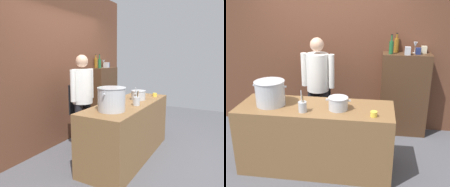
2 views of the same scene
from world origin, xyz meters
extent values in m
plane|color=#4C4C51|center=(0.00, 0.00, 0.00)|extent=(8.00, 8.00, 0.00)
cube|color=brown|center=(0.00, 1.40, 1.50)|extent=(4.40, 0.10, 3.00)
cube|color=brown|center=(0.00, 0.00, 0.45)|extent=(2.01, 0.70, 0.90)
cube|color=#472D1C|center=(1.23, 1.19, 0.69)|extent=(0.76, 0.32, 1.38)
cylinder|color=black|center=(-0.03, 0.79, 0.42)|extent=(0.14, 0.14, 0.84)
cylinder|color=black|center=(-0.23, 0.81, 0.42)|extent=(0.14, 0.14, 0.84)
cylinder|color=white|center=(-0.13, 0.80, 1.13)|extent=(0.34, 0.34, 0.58)
cube|color=black|center=(-0.11, 0.98, 0.89)|extent=(0.30, 0.05, 0.52)
cylinder|color=white|center=(0.08, 0.78, 1.16)|extent=(0.09, 0.09, 0.52)
cylinder|color=white|center=(-0.35, 0.82, 1.16)|extent=(0.09, 0.09, 0.52)
sphere|color=tan|center=(-0.13, 0.80, 1.55)|extent=(0.21, 0.21, 0.21)
cylinder|color=#B7BABF|center=(-0.58, -0.01, 1.06)|extent=(0.37, 0.37, 0.31)
cylinder|color=#B7BABF|center=(-0.58, -0.01, 1.22)|extent=(0.39, 0.39, 0.01)
cube|color=#B7BABF|center=(-0.79, -0.01, 1.16)|extent=(0.04, 0.02, 0.02)
cube|color=#B7BABF|center=(-0.38, -0.01, 1.16)|extent=(0.04, 0.02, 0.02)
cylinder|color=#B7BABF|center=(0.31, -0.05, 0.98)|extent=(0.24, 0.24, 0.15)
cylinder|color=#B7BABF|center=(0.31, -0.05, 1.06)|extent=(0.25, 0.25, 0.01)
cube|color=#B7BABF|center=(0.17, -0.05, 1.02)|extent=(0.04, 0.02, 0.02)
cube|color=#B7BABF|center=(0.45, -0.05, 1.02)|extent=(0.04, 0.02, 0.02)
cylinder|color=#B7BABF|center=(-0.11, -0.18, 0.97)|extent=(0.10, 0.10, 0.13)
cylinder|color=#B7BABF|center=(-0.12, -0.19, 1.05)|extent=(0.02, 0.04, 0.25)
cylinder|color=olive|center=(-0.10, -0.20, 1.02)|extent=(0.03, 0.03, 0.20)
cylinder|color=#262626|center=(-0.10, -0.19, 1.02)|extent=(0.02, 0.04, 0.20)
cylinder|color=yellow|center=(0.75, -0.19, 0.93)|extent=(0.08, 0.08, 0.06)
cylinder|color=#1E592D|center=(0.97, 1.14, 1.48)|extent=(0.07, 0.07, 0.20)
cylinder|color=#1E592D|center=(0.97, 1.14, 1.62)|extent=(0.02, 0.02, 0.09)
cylinder|color=black|center=(0.97, 1.14, 1.68)|extent=(0.03, 0.03, 0.01)
cylinder|color=#8C5919|center=(1.06, 1.29, 1.49)|extent=(0.08, 0.08, 0.22)
cylinder|color=#8C5919|center=(1.06, 1.29, 1.64)|extent=(0.03, 0.03, 0.07)
cylinder|color=black|center=(1.06, 1.29, 1.68)|extent=(0.03, 0.03, 0.01)
cylinder|color=silver|center=(1.35, 1.27, 1.38)|extent=(0.06, 0.06, 0.01)
cylinder|color=silver|center=(1.35, 1.27, 1.43)|extent=(0.01, 0.01, 0.08)
cone|color=silver|center=(1.35, 1.27, 1.51)|extent=(0.07, 0.07, 0.08)
cube|color=navy|center=(1.39, 1.17, 1.43)|extent=(0.08, 0.08, 0.10)
cube|color=#B2B2B7|center=(1.22, 1.10, 1.44)|extent=(0.08, 0.08, 0.12)
cube|color=beige|center=(1.49, 1.28, 1.43)|extent=(0.08, 0.08, 0.11)
camera|label=1|loc=(-3.08, -1.39, 1.62)|focal=34.53mm
camera|label=2|loc=(0.75, -3.13, 2.25)|focal=43.44mm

